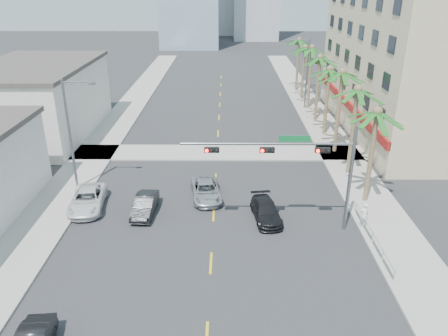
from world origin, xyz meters
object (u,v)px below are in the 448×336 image
Objects in this scene: car_parked_far at (88,200)px; car_lane_left at (145,205)px; traffic_signal_mast at (302,161)px; pedestrian at (364,215)px; car_lane_center at (206,190)px; car_lane_right at (266,211)px.

car_lane_left is at bearing -16.68° from car_parked_far.
traffic_signal_mast is at bearing -9.08° from car_lane_left.
car_lane_left is at bearing -15.14° from pedestrian.
car_lane_left is (-10.78, 2.13, -4.39)m from traffic_signal_mast.
car_lane_center is at bearing 31.32° from car_lane_left.
car_lane_center is 2.64× the size of pedestrian.
car_parked_far reaches higher than car_lane_center.
pedestrian is at bearing -29.97° from car_lane_center.
car_parked_far is 1.18× the size of car_lane_right.
car_lane_center is (8.75, 1.66, -0.05)m from car_parked_far.
car_lane_left is 0.87× the size of car_lane_center.
car_lane_center is at bearing 144.64° from traffic_signal_mast.
car_parked_far is at bearing -177.20° from car_lane_center.
car_lane_right is 2.43× the size of pedestrian.
car_lane_center is (4.35, 2.43, -0.02)m from car_lane_left.
traffic_signal_mast is 2.59× the size of car_lane_right.
pedestrian reaches higher than car_lane_right.
traffic_signal_mast reaches higher than car_lane_center.
car_lane_left is at bearing 168.82° from traffic_signal_mast.
car_lane_right is (13.15, -1.54, -0.08)m from car_parked_far.
car_lane_center is at bearing 136.36° from car_lane_right.
pedestrian is at bearing 1.80° from traffic_signal_mast.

